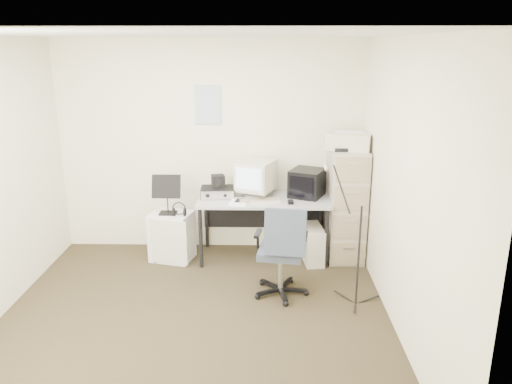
{
  "coord_description": "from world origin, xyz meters",
  "views": [
    {
      "loc": [
        0.64,
        -4.01,
        2.43
      ],
      "look_at": [
        0.55,
        0.95,
        0.95
      ],
      "focal_mm": 35.0,
      "sensor_mm": 36.0,
      "label": 1
    }
  ],
  "objects_px": {
    "office_chair": "(281,250)",
    "side_cart": "(172,236)",
    "filing_cabinet": "(346,204)",
    "desk": "(264,228)"
  },
  "relations": [
    {
      "from": "filing_cabinet",
      "to": "desk",
      "type": "bearing_deg",
      "value": -178.19
    },
    {
      "from": "filing_cabinet",
      "to": "office_chair",
      "type": "relative_size",
      "value": 1.35
    },
    {
      "from": "office_chair",
      "to": "side_cart",
      "type": "xyz_separation_m",
      "value": [
        -1.24,
        0.84,
        -0.2
      ]
    },
    {
      "from": "desk",
      "to": "office_chair",
      "type": "height_order",
      "value": "office_chair"
    },
    {
      "from": "filing_cabinet",
      "to": "office_chair",
      "type": "xyz_separation_m",
      "value": [
        -0.78,
        -0.94,
        -0.17
      ]
    },
    {
      "from": "filing_cabinet",
      "to": "side_cart",
      "type": "distance_m",
      "value": 2.05
    },
    {
      "from": "office_chair",
      "to": "side_cart",
      "type": "bearing_deg",
      "value": 154.26
    },
    {
      "from": "desk",
      "to": "filing_cabinet",
      "type": "bearing_deg",
      "value": 1.81
    },
    {
      "from": "desk",
      "to": "office_chair",
      "type": "distance_m",
      "value": 0.94
    },
    {
      "from": "office_chair",
      "to": "filing_cabinet",
      "type": "bearing_deg",
      "value": 58.84
    }
  ]
}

